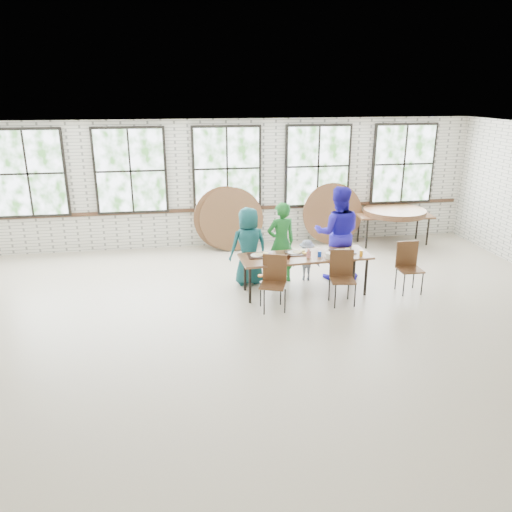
{
  "coord_description": "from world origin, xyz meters",
  "views": [
    {
      "loc": [
        -1.3,
        -7.21,
        3.65
      ],
      "look_at": [
        0.0,
        0.4,
        1.05
      ],
      "focal_mm": 35.0,
      "sensor_mm": 36.0,
      "label": 1
    }
  ],
  "objects": [
    {
      "name": "adult_green",
      "position": [
        0.74,
        1.84,
        0.8
      ],
      "size": [
        0.65,
        0.5,
        1.61
      ],
      "primitive_type": "imported",
      "rotation": [
        0.0,
        0.0,
        3.35
      ],
      "color": "#1C6B27",
      "rests_on": "ground"
    },
    {
      "name": "chair_near_right",
      "position": [
        1.59,
        0.68,
        0.56
      ],
      "size": [
        0.48,
        0.46,
        0.95
      ],
      "rotation": [
        0.0,
        0.0,
        -0.15
      ],
      "color": "#4E2F1A",
      "rests_on": "ground"
    },
    {
      "name": "round_tops_stacked",
      "position": [
        4.01,
        3.88,
        0.8
      ],
      "size": [
        1.5,
        1.5,
        0.13
      ],
      "color": "brown",
      "rests_on": "storage_table"
    },
    {
      "name": "dining_table",
      "position": [
        1.06,
        1.19,
        0.69
      ],
      "size": [
        2.44,
        0.93,
        0.74
      ],
      "rotation": [
        0.0,
        0.0,
        0.05
      ],
      "color": "brown",
      "rests_on": "ground"
    },
    {
      "name": "room",
      "position": [
        0.0,
        4.44,
        1.83
      ],
      "size": [
        12.0,
        12.0,
        12.0
      ],
      "color": "#B1A08C",
      "rests_on": "ground"
    },
    {
      "name": "storage_table",
      "position": [
        4.01,
        3.88,
        0.69
      ],
      "size": [
        1.86,
        0.92,
        0.74
      ],
      "rotation": [
        0.0,
        0.0,
        -0.1
      ],
      "color": "brown",
      "rests_on": "ground"
    },
    {
      "name": "tabletop_clutter",
      "position": [
        1.12,
        1.17,
        0.77
      ],
      "size": [
        2.08,
        0.61,
        0.11
      ],
      "color": "black",
      "rests_on": "dining_table"
    },
    {
      "name": "adult_blue",
      "position": [
        1.88,
        1.84,
        0.94
      ],
      "size": [
        1.07,
        0.92,
        1.88
      ],
      "primitive_type": "imported",
      "rotation": [
        0.0,
        0.0,
        2.88
      ],
      "color": "#251ABB",
      "rests_on": "ground"
    },
    {
      "name": "adult_teal",
      "position": [
        0.1,
        1.84,
        0.76
      ],
      "size": [
        0.82,
        0.62,
        1.52
      ],
      "primitive_type": "imported",
      "rotation": [
        0.0,
        0.0,
        3.34
      ],
      "color": "#194F61",
      "rests_on": "ground"
    },
    {
      "name": "toddler",
      "position": [
        1.27,
        1.84,
        0.41
      ],
      "size": [
        0.58,
        0.39,
        0.83
      ],
      "primitive_type": "imported",
      "rotation": [
        0.0,
        0.0,
        2.97
      ],
      "color": "#151F44",
      "rests_on": "ground"
    },
    {
      "name": "round_tops_leaning",
      "position": [
        0.83,
        4.14,
        0.73
      ],
      "size": [
        4.14,
        0.43,
        1.5
      ],
      "color": "brown",
      "rests_on": "ground"
    },
    {
      "name": "chair_near_left",
      "position": [
        0.35,
        0.64,
        0.56
      ],
      "size": [
        0.54,
        0.53,
        0.95
      ],
      "rotation": [
        0.0,
        0.0,
        -0.37
      ],
      "color": "#4E2F1A",
      "rests_on": "ground"
    },
    {
      "name": "chair_spare",
      "position": [
        2.99,
        0.98,
        0.56
      ],
      "size": [
        0.43,
        0.41,
        0.95
      ],
      "rotation": [
        0.0,
        0.0,
        -0.02
      ],
      "color": "#4E2F1A",
      "rests_on": "ground"
    }
  ]
}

